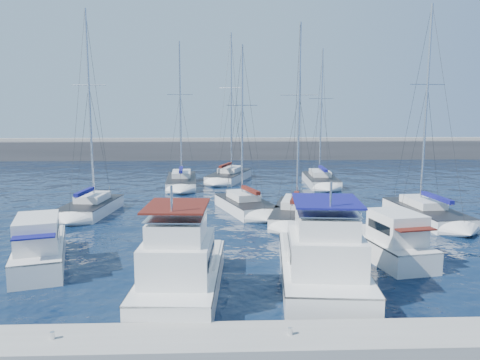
{
  "coord_description": "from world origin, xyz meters",
  "views": [
    {
      "loc": [
        -2.28,
        -25.88,
        8.21
      ],
      "look_at": [
        -0.99,
        8.3,
        3.0
      ],
      "focal_mm": 35.0,
      "sensor_mm": 36.0,
      "label": 1
    }
  ],
  "objects_px": {
    "motor_yacht_port_inner": "(181,271)",
    "sailboat_back_b": "(229,176)",
    "sailboat_back_c": "(320,180)",
    "motor_yacht_stbd_inner": "(322,263)",
    "sailboat_back_a": "(182,181)",
    "sailboat_mid_e": "(425,213)",
    "sailboat_mid_d": "(296,213)",
    "motor_yacht_stbd_outer": "(391,244)",
    "sailboat_mid_a": "(91,207)",
    "sailboat_mid_c": "(245,205)",
    "motor_yacht_port_outer": "(39,249)"
  },
  "relations": [
    {
      "from": "sailboat_mid_e",
      "to": "sailboat_back_c",
      "type": "bearing_deg",
      "value": 100.21
    },
    {
      "from": "sailboat_mid_c",
      "to": "sailboat_mid_d",
      "type": "height_order",
      "value": "sailboat_mid_d"
    },
    {
      "from": "sailboat_mid_e",
      "to": "sailboat_back_c",
      "type": "height_order",
      "value": "sailboat_mid_e"
    },
    {
      "from": "sailboat_mid_a",
      "to": "sailboat_mid_c",
      "type": "xyz_separation_m",
      "value": [
        12.2,
        0.34,
        -0.03
      ]
    },
    {
      "from": "sailboat_mid_d",
      "to": "sailboat_back_c",
      "type": "xyz_separation_m",
      "value": [
        5.2,
        16.0,
        0.01
      ]
    },
    {
      "from": "motor_yacht_port_inner",
      "to": "sailboat_back_c",
      "type": "bearing_deg",
      "value": 70.78
    },
    {
      "from": "motor_yacht_stbd_inner",
      "to": "sailboat_mid_e",
      "type": "relative_size",
      "value": 0.59
    },
    {
      "from": "sailboat_mid_a",
      "to": "sailboat_mid_e",
      "type": "bearing_deg",
      "value": -0.13
    },
    {
      "from": "motor_yacht_port_outer",
      "to": "motor_yacht_stbd_inner",
      "type": "height_order",
      "value": "motor_yacht_stbd_inner"
    },
    {
      "from": "motor_yacht_port_outer",
      "to": "sailboat_back_a",
      "type": "bearing_deg",
      "value": 61.54
    },
    {
      "from": "sailboat_mid_a",
      "to": "sailboat_mid_d",
      "type": "relative_size",
      "value": 1.09
    },
    {
      "from": "motor_yacht_port_inner",
      "to": "sailboat_back_b",
      "type": "height_order",
      "value": "sailboat_back_b"
    },
    {
      "from": "motor_yacht_stbd_inner",
      "to": "sailboat_mid_a",
      "type": "bearing_deg",
      "value": 138.84
    },
    {
      "from": "sailboat_back_a",
      "to": "sailboat_back_b",
      "type": "bearing_deg",
      "value": 30.82
    },
    {
      "from": "motor_yacht_stbd_outer",
      "to": "sailboat_mid_e",
      "type": "xyz_separation_m",
      "value": [
        6.0,
        9.29,
        -0.41
      ]
    },
    {
      "from": "sailboat_back_a",
      "to": "motor_yacht_stbd_outer",
      "type": "bearing_deg",
      "value": -65.84
    },
    {
      "from": "sailboat_back_c",
      "to": "motor_yacht_port_inner",
      "type": "bearing_deg",
      "value": -110.17
    },
    {
      "from": "sailboat_back_a",
      "to": "sailboat_back_b",
      "type": "xyz_separation_m",
      "value": [
        5.21,
        3.6,
        0.02
      ]
    },
    {
      "from": "sailboat_mid_d",
      "to": "sailboat_back_c",
      "type": "bearing_deg",
      "value": 85.57
    },
    {
      "from": "motor_yacht_port_outer",
      "to": "sailboat_mid_e",
      "type": "height_order",
      "value": "sailboat_mid_e"
    },
    {
      "from": "motor_yacht_port_outer",
      "to": "sailboat_mid_c",
      "type": "height_order",
      "value": "sailboat_mid_c"
    },
    {
      "from": "sailboat_mid_d",
      "to": "sailboat_back_b",
      "type": "relative_size",
      "value": 0.87
    },
    {
      "from": "sailboat_mid_e",
      "to": "sailboat_back_c",
      "type": "relative_size",
      "value": 1.08
    },
    {
      "from": "sailboat_mid_c",
      "to": "sailboat_back_a",
      "type": "relative_size",
      "value": 0.87
    },
    {
      "from": "motor_yacht_port_outer",
      "to": "sailboat_back_c",
      "type": "height_order",
      "value": "sailboat_back_c"
    },
    {
      "from": "motor_yacht_port_inner",
      "to": "sailboat_mid_d",
      "type": "bearing_deg",
      "value": 66.01
    },
    {
      "from": "sailboat_mid_d",
      "to": "sailboat_back_a",
      "type": "bearing_deg",
      "value": 135.56
    },
    {
      "from": "motor_yacht_port_inner",
      "to": "sailboat_mid_e",
      "type": "xyz_separation_m",
      "value": [
        17.02,
        13.81,
        -0.6
      ]
    },
    {
      "from": "sailboat_mid_d",
      "to": "motor_yacht_port_inner",
      "type": "bearing_deg",
      "value": -103.73
    },
    {
      "from": "sailboat_mid_c",
      "to": "sailboat_mid_e",
      "type": "bearing_deg",
      "value": -32.06
    },
    {
      "from": "motor_yacht_stbd_inner",
      "to": "sailboat_back_b",
      "type": "xyz_separation_m",
      "value": [
        -3.81,
        32.89,
        -0.59
      ]
    },
    {
      "from": "sailboat_back_a",
      "to": "sailboat_back_b",
      "type": "distance_m",
      "value": 6.33
    },
    {
      "from": "sailboat_mid_a",
      "to": "motor_yacht_port_outer",
      "type": "bearing_deg",
      "value": -79.87
    },
    {
      "from": "sailboat_back_b",
      "to": "sailboat_mid_e",
      "type": "bearing_deg",
      "value": -35.64
    },
    {
      "from": "sailboat_mid_a",
      "to": "sailboat_mid_c",
      "type": "bearing_deg",
      "value": 8.11
    },
    {
      "from": "sailboat_mid_a",
      "to": "sailboat_back_a",
      "type": "distance_m",
      "value": 14.61
    },
    {
      "from": "motor_yacht_port_inner",
      "to": "sailboat_back_b",
      "type": "relative_size",
      "value": 0.51
    },
    {
      "from": "motor_yacht_stbd_inner",
      "to": "sailboat_back_a",
      "type": "relative_size",
      "value": 0.61
    },
    {
      "from": "motor_yacht_port_inner",
      "to": "sailboat_back_b",
      "type": "distance_m",
      "value": 33.84
    },
    {
      "from": "sailboat_mid_e",
      "to": "sailboat_mid_a",
      "type": "bearing_deg",
      "value": 168.34
    },
    {
      "from": "motor_yacht_port_outer",
      "to": "motor_yacht_port_inner",
      "type": "height_order",
      "value": "motor_yacht_port_inner"
    },
    {
      "from": "motor_yacht_port_outer",
      "to": "sailboat_mid_d",
      "type": "bearing_deg",
      "value": 16.49
    },
    {
      "from": "motor_yacht_port_inner",
      "to": "motor_yacht_stbd_inner",
      "type": "relative_size",
      "value": 0.92
    },
    {
      "from": "sailboat_mid_a",
      "to": "sailboat_mid_c",
      "type": "height_order",
      "value": "sailboat_mid_a"
    },
    {
      "from": "motor_yacht_port_inner",
      "to": "sailboat_mid_c",
      "type": "distance_m",
      "value": 17.53
    },
    {
      "from": "motor_yacht_stbd_inner",
      "to": "motor_yacht_stbd_outer",
      "type": "bearing_deg",
      "value": 44.51
    },
    {
      "from": "sailboat_mid_d",
      "to": "sailboat_mid_c",
      "type": "bearing_deg",
      "value": 155.64
    },
    {
      "from": "sailboat_mid_d",
      "to": "sailboat_back_c",
      "type": "distance_m",
      "value": 16.83
    },
    {
      "from": "sailboat_mid_c",
      "to": "sailboat_mid_d",
      "type": "xyz_separation_m",
      "value": [
        3.7,
        -2.88,
        -0.01
      ]
    },
    {
      "from": "motor_yacht_port_outer",
      "to": "sailboat_back_b",
      "type": "xyz_separation_m",
      "value": [
        10.4,
        29.53,
        -0.4
      ]
    }
  ]
}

